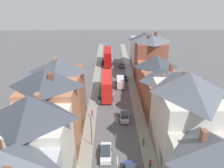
% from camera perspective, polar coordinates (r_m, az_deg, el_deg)
% --- Properties ---
extents(pavement_left, '(2.20, 104.00, 0.14)m').
position_cam_1_polar(pavement_left, '(58.20, -4.51, -1.56)').
color(pavement_left, gray).
rests_on(pavement_left, ground).
extents(pavement_right, '(2.20, 104.00, 0.14)m').
position_cam_1_polar(pavement_right, '(58.41, 5.53, -1.51)').
color(pavement_right, gray).
rests_on(pavement_right, ground).
extents(centre_line_dashes, '(0.14, 97.80, 0.01)m').
position_cam_1_polar(centre_line_dashes, '(56.31, 0.56, -2.46)').
color(centre_line_dashes, silver).
rests_on(centre_line_dashes, ground).
extents(terrace_row_left, '(8.00, 39.46, 14.63)m').
position_cam_1_polar(terrace_row_left, '(30.45, -18.39, -14.60)').
color(terrace_row_left, '#B2704C').
rests_on(terrace_row_left, ground).
extents(terrace_row_right, '(8.00, 72.81, 14.30)m').
position_cam_1_polar(terrace_row_right, '(44.23, 14.26, -2.25)').
color(terrace_row_right, '#935138').
rests_on(terrace_row_right, ground).
extents(double_decker_bus_lead, '(2.74, 10.80, 5.30)m').
position_cam_1_polar(double_decker_bus_lead, '(77.67, -1.15, 7.20)').
color(double_decker_bus_lead, '#B70F0F').
rests_on(double_decker_bus_lead, ground).
extents(double_decker_bus_mid_street, '(2.74, 10.80, 5.30)m').
position_cam_1_polar(double_decker_bus_mid_street, '(54.13, -1.32, -0.30)').
color(double_decker_bus_mid_street, red).
rests_on(double_decker_bus_mid_street, ground).
extents(car_near_blue, '(1.90, 4.47, 1.61)m').
position_cam_1_polar(car_near_blue, '(79.08, -2.08, 5.98)').
color(car_near_blue, black).
rests_on(car_near_blue, ground).
extents(car_near_silver, '(1.90, 4.55, 1.61)m').
position_cam_1_polar(car_near_silver, '(75.68, 2.58, 5.15)').
color(car_near_silver, '#4C515B').
rests_on(car_near_silver, ground).
extents(car_parked_left_a, '(1.90, 3.97, 1.58)m').
position_cam_1_polar(car_parked_left_a, '(64.61, 3.14, 1.81)').
color(car_parked_left_a, navy).
rests_on(car_parked_left_a, ground).
extents(car_mid_black, '(1.90, 4.53, 1.63)m').
position_cam_1_polar(car_mid_black, '(52.51, -2.74, -3.53)').
color(car_mid_black, '#4C515B').
rests_on(car_mid_black, ground).
extents(car_mid_white, '(1.90, 4.56, 1.65)m').
position_cam_1_polar(car_mid_white, '(36.41, -1.59, -17.48)').
color(car_mid_white, silver).
rests_on(car_mid_white, ground).
extents(car_far_grey, '(1.90, 4.06, 1.58)m').
position_cam_1_polar(car_far_grey, '(45.17, 3.21, -8.46)').
color(car_far_grey, '#B7BABF').
rests_on(car_far_grey, ground).
extents(delivery_van, '(2.20, 5.20, 2.41)m').
position_cam_1_polar(delivery_van, '(59.77, 2.20, 0.53)').
color(delivery_van, silver).
rests_on(delivery_van, ground).
extents(pedestrian_near_right, '(0.36, 0.22, 1.61)m').
position_cam_1_polar(pedestrian_near_right, '(34.98, 9.97, -19.54)').
color(pedestrian_near_right, '#23232D').
rests_on(pedestrian_near_right, pavement_right).
extents(pedestrian_mid_left, '(0.36, 0.22, 1.61)m').
position_cam_1_polar(pedestrian_mid_left, '(38.56, 8.20, -14.64)').
color(pedestrian_mid_left, brown).
rests_on(pedestrian_mid_left, pavement_right).
extents(pedestrian_mid_right, '(0.36, 0.22, 1.61)m').
position_cam_1_polar(pedestrian_mid_right, '(45.96, -5.21, -7.57)').
color(pedestrian_mid_right, '#3D4256').
rests_on(pedestrian_mid_right, pavement_left).
extents(street_lamp, '(0.20, 1.12, 5.50)m').
position_cam_1_polar(street_lamp, '(37.33, -5.42, -11.70)').
color(street_lamp, black).
rests_on(street_lamp, ground).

